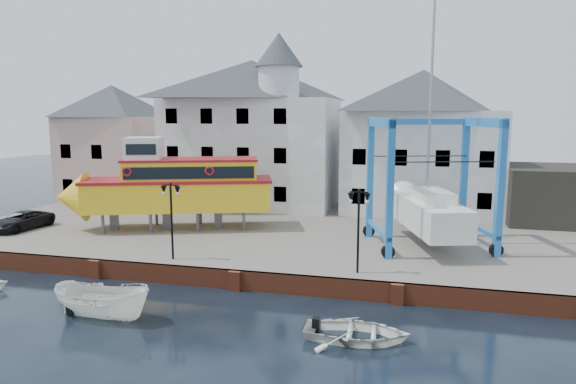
# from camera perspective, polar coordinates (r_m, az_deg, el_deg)

# --- Properties ---
(ground) EXTENTS (140.00, 140.00, 0.00)m
(ground) POSITION_cam_1_polar(r_m,az_deg,el_deg) (26.51, -5.87, -10.77)
(ground) COLOR black
(ground) RESTS_ON ground
(hardstanding) EXTENTS (44.00, 22.00, 1.00)m
(hardstanding) POSITION_cam_1_polar(r_m,az_deg,el_deg) (36.48, -0.01, -4.45)
(hardstanding) COLOR #676258
(hardstanding) RESTS_ON ground
(quay_wall) EXTENTS (44.00, 0.47, 1.00)m
(quay_wall) POSITION_cam_1_polar(r_m,az_deg,el_deg) (26.44, -5.81, -9.68)
(quay_wall) COLOR brown
(quay_wall) RESTS_ON ground
(building_pink) EXTENTS (8.00, 7.00, 10.30)m
(building_pink) POSITION_cam_1_polar(r_m,az_deg,el_deg) (49.33, -18.74, 5.18)
(building_pink) COLOR tan
(building_pink) RESTS_ON hardstanding
(building_white_main) EXTENTS (14.00, 8.30, 14.00)m
(building_white_main) POSITION_cam_1_polar(r_m,az_deg,el_deg) (43.99, -3.86, 6.80)
(building_white_main) COLOR beige
(building_white_main) RESTS_ON hardstanding
(building_white_right) EXTENTS (12.00, 8.00, 11.20)m
(building_white_right) POSITION_cam_1_polar(r_m,az_deg,el_deg) (42.52, 14.59, 5.47)
(building_white_right) COLOR beige
(building_white_right) RESTS_ON hardstanding
(shed_dark) EXTENTS (8.00, 7.00, 4.00)m
(shed_dark) POSITION_cam_1_polar(r_m,az_deg,el_deg) (42.19, 28.12, -0.23)
(shed_dark) COLOR black
(shed_dark) RESTS_ON hardstanding
(lamp_post_left) EXTENTS (1.12, 0.32, 4.20)m
(lamp_post_left) POSITION_cam_1_polar(r_m,az_deg,el_deg) (28.08, -12.87, -1.03)
(lamp_post_left) COLOR black
(lamp_post_left) RESTS_ON hardstanding
(lamp_post_right) EXTENTS (1.12, 0.32, 4.20)m
(lamp_post_right) POSITION_cam_1_polar(r_m,az_deg,el_deg) (25.23, 7.86, -1.98)
(lamp_post_right) COLOR black
(lamp_post_right) RESTS_ON hardstanding
(tour_boat) EXTENTS (14.66, 7.97, 6.25)m
(tour_boat) POSITION_cam_1_polar(r_m,az_deg,el_deg) (35.77, -13.39, 0.66)
(tour_boat) COLOR #59595E
(tour_boat) RESTS_ON hardstanding
(travel_lift) EXTENTS (8.05, 9.94, 14.56)m
(travel_lift) POSITION_cam_1_polar(r_m,az_deg,el_deg) (32.18, 14.91, -1.22)
(travel_lift) COLOR blue
(travel_lift) RESTS_ON hardstanding
(van) EXTENTS (2.55, 4.58, 1.21)m
(van) POSITION_cam_1_polar(r_m,az_deg,el_deg) (39.36, -27.48, -2.83)
(van) COLOR black
(van) RESTS_ON hardstanding
(motorboat_a) EXTENTS (4.67, 1.90, 1.78)m
(motorboat_a) POSITION_cam_1_polar(r_m,az_deg,el_deg) (24.33, -19.82, -13.10)
(motorboat_a) COLOR white
(motorboat_a) RESTS_ON ground
(motorboat_b) EXTENTS (4.30, 3.16, 0.87)m
(motorboat_b) POSITION_cam_1_polar(r_m,az_deg,el_deg) (21.22, 7.57, -15.96)
(motorboat_b) COLOR white
(motorboat_b) RESTS_ON ground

